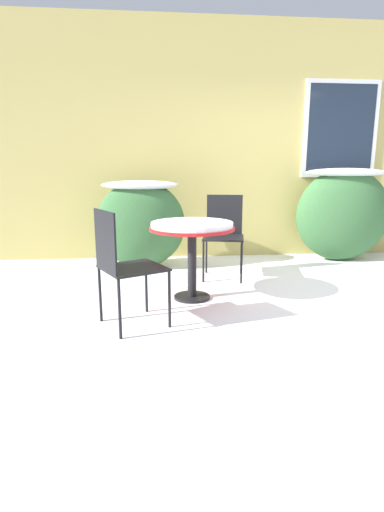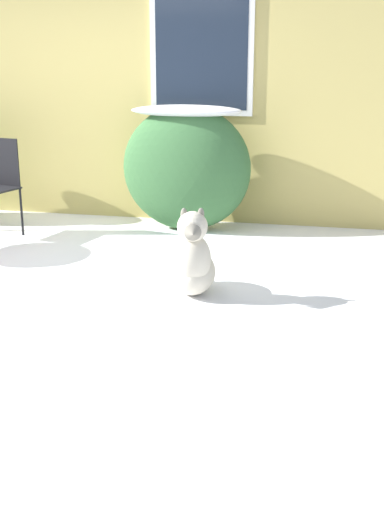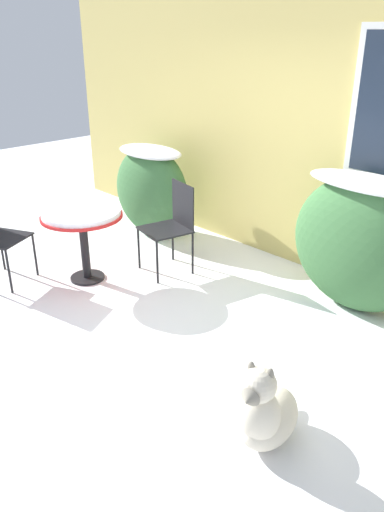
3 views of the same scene
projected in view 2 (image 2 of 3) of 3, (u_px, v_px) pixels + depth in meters
name	position (u px, v px, depth m)	size (l,w,h in m)	color
ground_plane	(19.00, 270.00, 5.42)	(16.00, 16.00, 0.00)	white
house_wall	(107.00, 68.00, 7.01)	(8.00, 0.10, 3.30)	tan
shrub_middle	(186.00, 165.00, 6.63)	(1.35, 0.62, 1.29)	#386638
dog	(192.00, 263.00, 4.76)	(0.47, 0.74, 0.70)	beige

